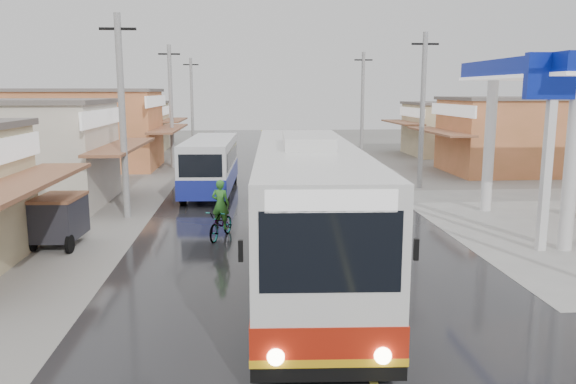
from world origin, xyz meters
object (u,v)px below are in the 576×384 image
at_px(coach_bus, 307,210).
at_px(tricycle_near, 59,217).
at_px(second_bus, 211,164).
at_px(cyclist, 221,219).

relative_size(coach_bus, tricycle_near, 5.58).
xyz_separation_m(coach_bus, second_bus, (-3.35, 13.21, -0.43)).
relative_size(cyclist, tricycle_near, 0.93).
distance_m(coach_bus, cyclist, 5.09).
height_order(second_bus, cyclist, second_bus).
bearing_deg(tricycle_near, cyclist, 8.47).
xyz_separation_m(second_bus, tricycle_near, (-4.40, -9.43, -0.50)).
distance_m(coach_bus, second_bus, 13.63).
bearing_deg(coach_bus, second_bus, 107.05).
xyz_separation_m(coach_bus, tricycle_near, (-7.75, 3.78, -0.93)).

